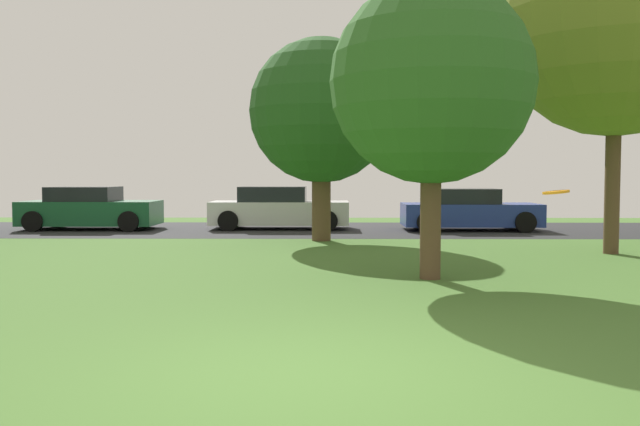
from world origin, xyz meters
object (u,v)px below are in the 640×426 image
parked_car_green (90,209)px  parked_car_white (278,209)px  birch_tree_lone (321,111)px  maple_tree_far (432,83)px  parked_car_blue (469,211)px  oak_tree_right (616,17)px  frisbee_disc (556,192)px

parked_car_green → parked_car_white: size_ratio=0.96×
birch_tree_lone → parked_car_green: 8.82m
maple_tree_far → parked_car_blue: maple_tree_far is taller
birch_tree_lone → oak_tree_right: bearing=-24.1°
maple_tree_far → parked_car_white: maple_tree_far is taller
frisbee_disc → maple_tree_far: bearing=97.9°
parked_car_white → parked_car_blue: (6.08, -0.47, -0.02)m
birch_tree_lone → frisbee_disc: 11.58m
maple_tree_far → oak_tree_right: bearing=39.2°
birch_tree_lone → parked_car_blue: 6.43m
oak_tree_right → birch_tree_lone: (-6.52, 2.91, -1.79)m
maple_tree_far → frisbee_disc: bearing=-82.1°
parked_car_green → maple_tree_far: bearing=-47.6°
maple_tree_far → frisbee_disc: maple_tree_far is taller
parked_car_blue → parked_car_white: bearing=175.5°
oak_tree_right → parked_car_blue: (-1.88, 6.36, -4.61)m
oak_tree_right → frisbee_disc: bearing=-115.8°
maple_tree_far → parked_car_green: bearing=132.4°
maple_tree_far → parked_car_white: 11.42m
birch_tree_lone → parked_car_blue: size_ratio=1.26×
parked_car_blue → birch_tree_lone: bearing=-143.4°
birch_tree_lone → parked_car_white: 5.03m
oak_tree_right → frisbee_disc: size_ratio=28.28×
frisbee_disc → parked_car_blue: (2.09, 14.59, -0.97)m
oak_tree_right → frisbee_disc: oak_tree_right is taller
maple_tree_far → parked_car_green: (-9.43, 10.34, -2.66)m
maple_tree_far → parked_car_green: maple_tree_far is taller
birch_tree_lone → frisbee_disc: (2.55, -11.14, -1.85)m
parked_car_blue → parked_car_green: bearing=178.9°
oak_tree_right → parked_car_green: (-14.03, 6.59, -4.59)m
maple_tree_far → parked_car_blue: (2.71, 10.11, -2.68)m
parked_car_white → parked_car_blue: 6.09m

